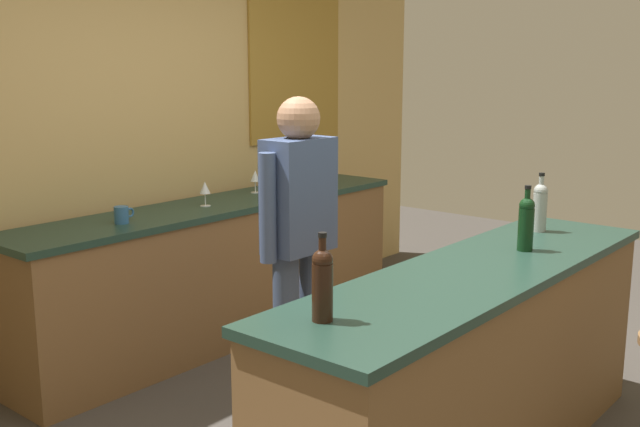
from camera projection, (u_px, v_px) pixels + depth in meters
back_wall at (131, 122)px, 4.62m from camera, size 6.00×0.09×2.80m
bar_counter at (473, 369)px, 3.26m from camera, size 2.39×0.60×0.92m
side_counter at (221, 270)px, 4.85m from camera, size 2.95×0.56×0.90m
bartender at (299, 236)px, 3.68m from camera, size 0.52×0.21×1.62m
wine_bottle_a at (322, 282)px, 2.49m from camera, size 0.07×0.07×0.31m
wine_bottle_b at (526, 222)px, 3.43m from camera, size 0.07×0.07×0.31m
wine_bottle_c at (540, 205)px, 3.83m from camera, size 0.07×0.07×0.31m
wine_glass_a at (205, 189)px, 4.62m from camera, size 0.07×0.07×0.16m
wine_glass_b at (255, 177)px, 5.10m from camera, size 0.07×0.07×0.16m
wine_glass_c at (284, 175)px, 5.20m from camera, size 0.07×0.07×0.16m
wine_glass_d at (306, 171)px, 5.39m from camera, size 0.07×0.07×0.16m
wine_glass_e at (321, 166)px, 5.64m from camera, size 0.07×0.07×0.16m
coffee_mug at (122, 215)px, 4.14m from camera, size 0.12×0.08×0.09m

